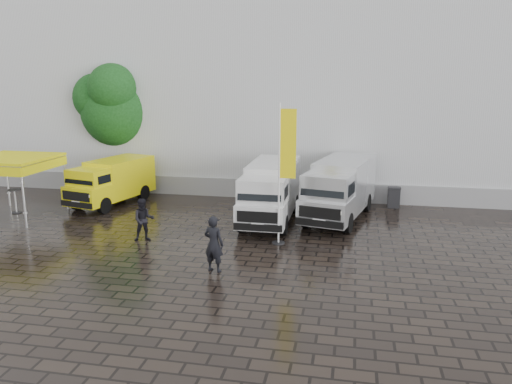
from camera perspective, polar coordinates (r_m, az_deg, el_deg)
ground at (r=18.94m, az=1.26°, el=-6.49°), size 120.00×120.00×0.00m
exhibition_hall at (r=33.62m, az=9.58°, el=12.25°), size 44.00×16.00×12.00m
hall_plinth at (r=26.22m, az=8.58°, el=0.01°), size 44.00×0.15×1.00m
van_yellow at (r=26.20m, az=-16.20°, el=1.02°), size 2.95×5.17×2.25m
van_white at (r=22.18m, az=1.67°, el=-0.15°), size 1.98×5.91×2.56m
van_silver at (r=22.86m, az=9.53°, el=0.17°), size 3.33×6.39×2.64m
canopy_tent at (r=25.28m, az=-26.20°, el=3.25°), size 3.41×3.41×2.79m
flagpole at (r=18.78m, az=3.22°, el=2.95°), size 0.88×0.50×5.41m
tree at (r=29.74m, az=-15.58°, el=9.41°), size 4.09×4.15×7.34m
cocktail_table at (r=26.29m, az=-25.78°, el=-0.95°), size 0.60×0.60×1.15m
wheelie_bin at (r=25.69m, az=15.48°, el=-0.57°), size 0.63×0.63×1.02m
person_front at (r=16.57m, az=-4.85°, el=-5.92°), size 0.78×0.61×1.91m
person_tent at (r=20.10m, az=-12.70°, el=-3.12°), size 1.02×0.94×1.70m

